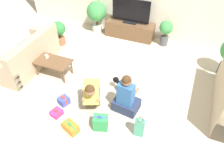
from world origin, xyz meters
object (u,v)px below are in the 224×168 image
object	(u,v)px
gift_bag_a	(139,127)
potted_plant_back_right	(166,31)
dog	(120,84)
mug	(47,56)
potted_plant_corner_left	(59,31)
tv_console	(130,30)
gift_box_a	(56,113)
coffee_table	(53,63)
person_sitting	(126,98)
gift_box_c	(71,127)
tv	(131,12)
sofa_left	(28,57)
gift_box_d	(64,100)
gift_box_b	(101,122)
potted_plant_back_left	(96,13)
person_kneeling	(92,92)

from	to	relation	value
gift_bag_a	potted_plant_back_right	bearing A→B (deg)	94.23
dog	mug	xyz separation A→B (m)	(-1.92, 0.01, 0.24)
potted_plant_corner_left	dog	distance (m)	2.67
tv_console	gift_box_a	bearing A→B (deg)	-96.06
mug	coffee_table	bearing A→B (deg)	-16.41
person_sitting	gift_box_c	bearing A→B (deg)	55.62
potted_plant_back_right	gift_box_c	size ratio (longest dim) A/B	2.05
gift_bag_a	tv	bearing A→B (deg)	111.48
gift_box_a	gift_box_c	world-z (taller)	gift_box_c
gift_bag_a	gift_box_a	bearing A→B (deg)	-174.09
sofa_left	mug	xyz separation A→B (m)	(0.59, 0.03, 0.14)
gift_box_d	potted_plant_corner_left	bearing A→B (deg)	123.50
coffee_table	gift_box_b	size ratio (longest dim) A/B	2.35
potted_plant_back_left	mug	size ratio (longest dim) A/B	8.06
coffee_table	gift_bag_a	bearing A→B (deg)	-20.87
sofa_left	person_kneeling	distance (m)	2.19
sofa_left	potted_plant_back_right	world-z (taller)	sofa_left
potted_plant_back_left	gift_box_c	xyz separation A→B (m)	(1.18, -3.75, -0.52)
tv	potted_plant_back_left	world-z (taller)	tv
coffee_table	potted_plant_corner_left	xyz separation A→B (m)	(-0.63, 1.28, 0.06)
dog	gift_box_c	bearing A→B (deg)	3.19
tv_console	gift_box_d	size ratio (longest dim) A/B	5.48
gift_box_b	potted_plant_corner_left	bearing A→B (deg)	135.25
potted_plant_back_right	gift_bag_a	world-z (taller)	potted_plant_back_right
dog	tv_console	bearing A→B (deg)	-143.88
potted_plant_back_left	gift_bag_a	bearing A→B (deg)	-54.07
person_sitting	potted_plant_corner_left	bearing A→B (deg)	-26.08
dog	gift_box_b	size ratio (longest dim) A/B	1.22
person_sitting	gift_box_d	size ratio (longest dim) A/B	3.53
dog	potted_plant_corner_left	bearing A→B (deg)	-95.18
potted_plant_back_right	person_kneeling	size ratio (longest dim) A/B	0.89
person_kneeling	gift_box_d	size ratio (longest dim) A/B	3.13
potted_plant_back_right	gift_box_c	bearing A→B (deg)	-104.83
potted_plant_corner_left	gift_box_d	world-z (taller)	potted_plant_corner_left
tv_console	potted_plant_back_right	bearing A→B (deg)	-2.63
dog	gift_box_b	world-z (taller)	gift_box_b
mug	potted_plant_back_left	bearing A→B (deg)	83.91
potted_plant_corner_left	gift_box_b	distance (m)	3.36
person_kneeling	mug	distance (m)	1.65
gift_box_d	dog	bearing A→B (deg)	40.01
coffee_table	gift_box_c	world-z (taller)	coffee_table
person_kneeling	gift_bag_a	distance (m)	1.22
dog	gift_box_d	xyz separation A→B (m)	(-0.99, -0.83, -0.13)
coffee_table	gift_box_c	bearing A→B (deg)	-47.53
gift_box_c	sofa_left	bearing A→B (deg)	145.72
potted_plant_back_right	person_sitting	bearing A→B (deg)	-93.94
person_kneeling	coffee_table	bearing A→B (deg)	133.93
tv_console	potted_plant_back_right	size ratio (longest dim) A/B	1.97
gift_box_d	sofa_left	bearing A→B (deg)	151.94
coffee_table	tv_console	distance (m)	2.70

